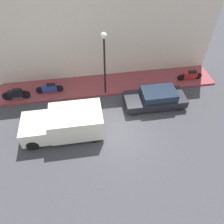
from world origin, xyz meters
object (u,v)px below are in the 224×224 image
at_px(motorcycle_black, 16,94).
at_px(delivery_van, 64,123).
at_px(parked_car, 156,98).
at_px(motorcycle_red, 190,75).
at_px(motorcycle_blue, 50,88).
at_px(streetlamp, 104,53).

bearing_deg(motorcycle_black, delivery_van, -136.00).
xyz_separation_m(parked_car, motorcycle_black, (1.85, 9.54, 0.01)).
xyz_separation_m(delivery_van, motorcycle_red, (3.77, -9.58, -0.33)).
height_order(motorcycle_blue, motorcycle_black, motorcycle_black).
height_order(parked_car, motorcycle_blue, parked_car).
bearing_deg(motorcycle_black, streetlamp, -91.99).
height_order(parked_car, delivery_van, delivery_van).
height_order(parked_car, motorcycle_red, parked_car).
bearing_deg(parked_car, motorcycle_red, -57.87).
distance_m(parked_car, delivery_van, 6.39).
relative_size(delivery_van, motorcycle_red, 2.42).
bearing_deg(streetlamp, parked_car, -116.53).
bearing_deg(streetlamp, motorcycle_blue, 81.34).
height_order(delivery_van, motorcycle_blue, delivery_van).
bearing_deg(motorcycle_black, parked_car, -100.99).
bearing_deg(motorcycle_blue, motorcycle_black, 99.66).
bearing_deg(motorcycle_blue, streetlamp, -98.66).
xyz_separation_m(motorcycle_blue, motorcycle_black, (-0.39, 2.28, 0.06)).
distance_m(parked_car, motorcycle_red, 4.02).
bearing_deg(delivery_van, motorcycle_blue, 15.63).
bearing_deg(parked_car, streetlamp, 63.47).
bearing_deg(motorcycle_blue, motorcycle_red, -90.56).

